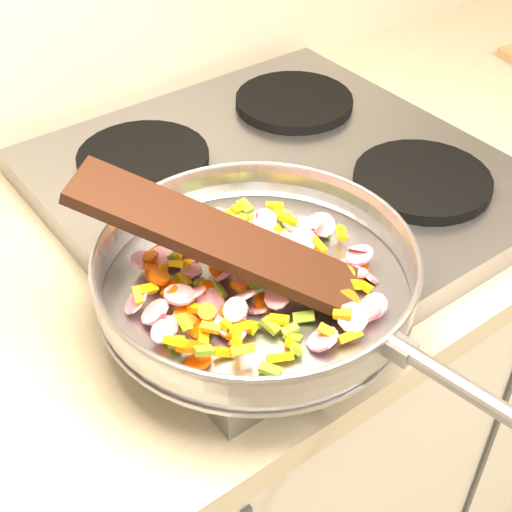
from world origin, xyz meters
TOP-DOWN VIEW (x-y plane):
  - base_cabinet at (0.00, 1.67)m, footprint 3.00×0.65m
  - cooktop at (-0.70, 1.67)m, footprint 0.60×0.60m
  - grate_fl at (-0.84, 1.52)m, footprint 0.19×0.19m
  - grate_fr at (-0.56, 1.52)m, footprint 0.19×0.19m
  - grate_bl at (-0.84, 1.81)m, footprint 0.19×0.19m
  - grate_br at (-0.56, 1.81)m, footprint 0.19×0.19m
  - saute_pan at (-0.88, 1.48)m, footprint 0.40×0.56m
  - vegetable_heap at (-0.88, 1.49)m, footprint 0.29×0.28m
  - wooden_spatula at (-0.92, 1.50)m, footprint 0.25×0.28m

SIDE VIEW (x-z plane):
  - base_cabinet at x=0.00m, z-range 0.00..0.86m
  - cooktop at x=-0.70m, z-range 0.90..0.94m
  - grate_fl at x=-0.84m, z-range 0.94..0.96m
  - grate_fr at x=-0.56m, z-range 0.94..0.96m
  - grate_bl at x=-0.84m, z-range 0.94..0.96m
  - grate_br at x=-0.56m, z-range 0.94..0.96m
  - vegetable_heap at x=-0.88m, z-range 0.95..1.00m
  - saute_pan at x=-0.88m, z-range 0.96..1.02m
  - wooden_spatula at x=-0.92m, z-range 0.97..1.09m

